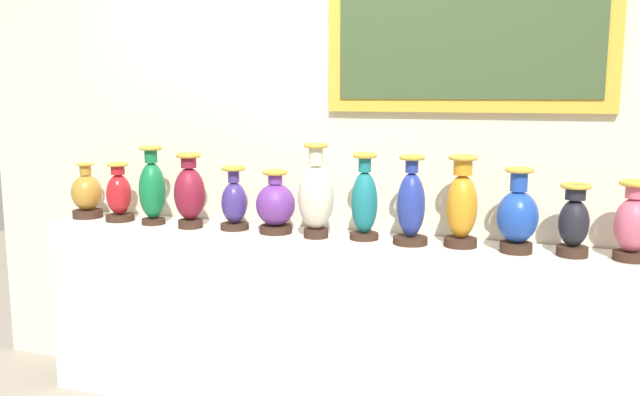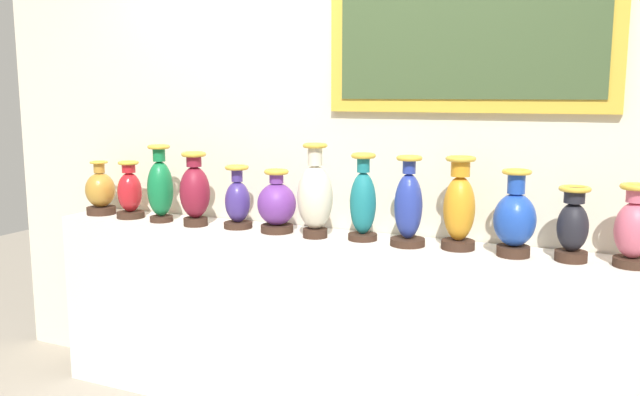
{
  "view_description": "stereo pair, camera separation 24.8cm",
  "coord_description": "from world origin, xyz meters",
  "px_view_note": "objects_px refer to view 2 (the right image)",
  "views": [
    {
      "loc": [
        1.06,
        -2.89,
        1.61
      ],
      "look_at": [
        0.0,
        0.0,
        1.12
      ],
      "focal_mm": 36.78,
      "sensor_mm": 36.0,
      "label": 1
    },
    {
      "loc": [
        1.29,
        -2.79,
        1.61
      ],
      "look_at": [
        0.0,
        0.0,
        1.12
      ],
      "focal_mm": 36.78,
      "sensor_mm": 36.0,
      "label": 2
    }
  ],
  "objects_px": {
    "vase_ivory": "(315,196)",
    "vase_onyx": "(573,226)",
    "vase_burgundy": "(195,191)",
    "vase_indigo": "(238,201)",
    "vase_rose": "(634,229)",
    "vase_amber": "(459,207)",
    "vase_violet": "(277,205)",
    "vase_crimson": "(130,193)",
    "vase_emerald": "(160,187)",
    "vase_cobalt": "(408,207)",
    "vase_ochre": "(100,192)",
    "vase_sapphire": "(515,219)",
    "vase_teal": "(363,202)"
  },
  "relations": [
    {
      "from": "vase_burgundy",
      "to": "vase_sapphire",
      "type": "distance_m",
      "value": 1.58
    },
    {
      "from": "vase_onyx",
      "to": "vase_rose",
      "type": "bearing_deg",
      "value": 1.09
    },
    {
      "from": "vase_amber",
      "to": "vase_onyx",
      "type": "height_order",
      "value": "vase_amber"
    },
    {
      "from": "vase_ochre",
      "to": "vase_sapphire",
      "type": "xyz_separation_m",
      "value": [
        2.26,
        -0.03,
        0.03
      ]
    },
    {
      "from": "vase_ochre",
      "to": "vase_crimson",
      "type": "xyz_separation_m",
      "value": [
        0.23,
        -0.02,
        0.01
      ]
    },
    {
      "from": "vase_crimson",
      "to": "vase_amber",
      "type": "distance_m",
      "value": 1.8
    },
    {
      "from": "vase_ochre",
      "to": "vase_onyx",
      "type": "xyz_separation_m",
      "value": [
        2.48,
        -0.01,
        0.02
      ]
    },
    {
      "from": "vase_sapphire",
      "to": "vase_amber",
      "type": "bearing_deg",
      "value": 172.9
    },
    {
      "from": "vase_indigo",
      "to": "vase_violet",
      "type": "distance_m",
      "value": 0.23
    },
    {
      "from": "vase_indigo",
      "to": "vase_amber",
      "type": "height_order",
      "value": "vase_amber"
    },
    {
      "from": "vase_indigo",
      "to": "vase_violet",
      "type": "relative_size",
      "value": 1.03
    },
    {
      "from": "vase_crimson",
      "to": "vase_burgundy",
      "type": "bearing_deg",
      "value": -3.9
    },
    {
      "from": "vase_ivory",
      "to": "vase_onyx",
      "type": "bearing_deg",
      "value": 1.51
    },
    {
      "from": "vase_ochre",
      "to": "vase_emerald",
      "type": "xyz_separation_m",
      "value": [
        0.45,
        -0.03,
        0.06
      ]
    },
    {
      "from": "vase_emerald",
      "to": "vase_teal",
      "type": "distance_m",
      "value": 1.13
    },
    {
      "from": "vase_crimson",
      "to": "vase_rose",
      "type": "bearing_deg",
      "value": 0.17
    },
    {
      "from": "vase_ivory",
      "to": "vase_teal",
      "type": "xyz_separation_m",
      "value": [
        0.22,
        0.04,
        -0.02
      ]
    },
    {
      "from": "vase_amber",
      "to": "vase_sapphire",
      "type": "bearing_deg",
      "value": -7.1
    },
    {
      "from": "vase_violet",
      "to": "vase_sapphire",
      "type": "relative_size",
      "value": 0.85
    },
    {
      "from": "vase_crimson",
      "to": "vase_emerald",
      "type": "height_order",
      "value": "vase_emerald"
    },
    {
      "from": "vase_ivory",
      "to": "vase_onyx",
      "type": "distance_m",
      "value": 1.13
    },
    {
      "from": "vase_crimson",
      "to": "vase_ochre",
      "type": "bearing_deg",
      "value": 175.54
    },
    {
      "from": "vase_indigo",
      "to": "vase_rose",
      "type": "bearing_deg",
      "value": -0.1
    },
    {
      "from": "vase_violet",
      "to": "vase_amber",
      "type": "relative_size",
      "value": 0.76
    },
    {
      "from": "vase_ochre",
      "to": "vase_burgundy",
      "type": "bearing_deg",
      "value": -4.09
    },
    {
      "from": "vase_ochre",
      "to": "vase_rose",
      "type": "xyz_separation_m",
      "value": [
        2.7,
        -0.01,
        0.02
      ]
    },
    {
      "from": "vase_cobalt",
      "to": "vase_sapphire",
      "type": "distance_m",
      "value": 0.46
    },
    {
      "from": "vase_sapphire",
      "to": "vase_onyx",
      "type": "xyz_separation_m",
      "value": [
        0.22,
        0.01,
        -0.01
      ]
    },
    {
      "from": "vase_violet",
      "to": "vase_indigo",
      "type": "bearing_deg",
      "value": 178.2
    },
    {
      "from": "vase_emerald",
      "to": "vase_onyx",
      "type": "distance_m",
      "value": 2.04
    },
    {
      "from": "vase_violet",
      "to": "vase_cobalt",
      "type": "bearing_deg",
      "value": -0.97
    },
    {
      "from": "vase_emerald",
      "to": "vase_amber",
      "type": "xyz_separation_m",
      "value": [
        1.57,
        0.04,
        0.0
      ]
    },
    {
      "from": "vase_violet",
      "to": "vase_cobalt",
      "type": "relative_size",
      "value": 0.77
    },
    {
      "from": "vase_indigo",
      "to": "vase_rose",
      "type": "relative_size",
      "value": 0.97
    },
    {
      "from": "vase_onyx",
      "to": "vase_amber",
      "type": "bearing_deg",
      "value": 177.84
    },
    {
      "from": "vase_ochre",
      "to": "vase_violet",
      "type": "height_order",
      "value": "vase_violet"
    },
    {
      "from": "vase_emerald",
      "to": "vase_sapphire",
      "type": "height_order",
      "value": "vase_emerald"
    },
    {
      "from": "vase_teal",
      "to": "vase_sapphire",
      "type": "xyz_separation_m",
      "value": [
        0.68,
        -0.03,
        -0.02
      ]
    },
    {
      "from": "vase_ochre",
      "to": "vase_amber",
      "type": "relative_size",
      "value": 0.74
    },
    {
      "from": "vase_indigo",
      "to": "vase_violet",
      "type": "xyz_separation_m",
      "value": [
        0.23,
        -0.01,
        -0.0
      ]
    },
    {
      "from": "vase_burgundy",
      "to": "vase_teal",
      "type": "distance_m",
      "value": 0.9
    },
    {
      "from": "vase_ivory",
      "to": "vase_onyx",
      "type": "relative_size",
      "value": 1.45
    },
    {
      "from": "vase_ivory",
      "to": "vase_onyx",
      "type": "height_order",
      "value": "vase_ivory"
    },
    {
      "from": "vase_indigo",
      "to": "vase_amber",
      "type": "relative_size",
      "value": 0.78
    },
    {
      "from": "vase_sapphire",
      "to": "vase_crimson",
      "type": "bearing_deg",
      "value": 179.74
    },
    {
      "from": "vase_ochre",
      "to": "vase_crimson",
      "type": "bearing_deg",
      "value": -4.46
    },
    {
      "from": "vase_cobalt",
      "to": "vase_ivory",
      "type": "bearing_deg",
      "value": -177.62
    },
    {
      "from": "vase_ochre",
      "to": "vase_cobalt",
      "type": "relative_size",
      "value": 0.74
    },
    {
      "from": "vase_crimson",
      "to": "vase_emerald",
      "type": "xyz_separation_m",
      "value": [
        0.22,
        -0.02,
        0.05
      ]
    },
    {
      "from": "vase_burgundy",
      "to": "vase_indigo",
      "type": "xyz_separation_m",
      "value": [
        0.23,
        0.04,
        -0.04
      ]
    }
  ]
}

